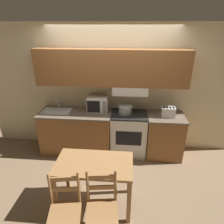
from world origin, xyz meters
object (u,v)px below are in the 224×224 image
Objects in this scene: cooking_pot at (125,109)px; toaster at (168,112)px; microwave at (98,104)px; dining_table at (94,170)px; sink_basin at (57,111)px; chair_right_of_table at (102,209)px; chair_left_of_table at (65,211)px; stove_range at (129,133)px.

cooking_pot is 0.82m from toaster.
dining_table is at bearing -83.57° from microwave.
cooking_pot is at bearing 74.92° from dining_table.
microwave is 0.71× the size of sink_basin.
dining_table is (0.17, -1.49, -0.40)m from microwave.
cooking_pot is at bearing -6.11° from microwave.
cooking_pot is at bearing 174.37° from toaster.
toaster is at bearing 52.75° from chair_right_of_table.
chair_right_of_table is (1.16, -1.83, -0.47)m from sink_basin.
microwave is 0.45× the size of chair_left_of_table.
sink_basin reaches higher than dining_table.
chair_right_of_table is (0.44, 0.07, 0.00)m from chair_left_of_table.
sink_basin is at bearing 125.89° from dining_table.
chair_left_of_table is at bearing -128.14° from toaster.
cooking_pot is at bearing 62.07° from chair_left_of_table.
toaster is 2.15m from chair_right_of_table.
chair_left_of_table is at bearing -177.99° from chair_right_of_table.
sink_basin is (-1.46, -0.02, 0.46)m from stove_range.
stove_range is at bearing 71.42° from dining_table.
chair_left_of_table is at bearing -93.00° from microwave.
microwave reaches higher than chair_right_of_table.
toaster is 0.46× the size of sink_basin.
sink_basin reaches higher than chair_right_of_table.
toaster is 0.29× the size of chair_right_of_table.
cooking_pot reaches higher than chair_left_of_table.
microwave is 0.45× the size of chair_right_of_table.
chair_right_of_table is at bearing -96.56° from cooking_pot.
stove_range is at bearing 73.34° from chair_right_of_table.
dining_table is (-1.20, -1.35, -0.34)m from toaster.
cooking_pot is 0.56m from microwave.
toaster is 1.84m from dining_table.
stove_range is at bearing -8.18° from microwave.
cooking_pot is at bearing 2.26° from sink_basin.
chair_left_of_table is (-0.27, -0.53, -0.20)m from dining_table.
chair_right_of_table is at bearing -99.22° from stove_range.
sink_basin is 0.53× the size of dining_table.
cooking_pot is at bearing 158.97° from stove_range.
dining_table is 0.63m from chair_left_of_table.
cooking_pot is 1.97m from chair_right_of_table.
stove_range is at bearing -21.03° from cooking_pot.
stove_range is 1.48m from dining_table.
cooking_pot reaches higher than dining_table.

